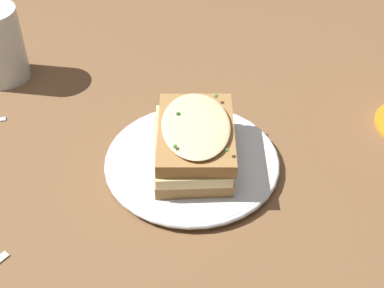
% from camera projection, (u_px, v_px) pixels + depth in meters
% --- Properties ---
extents(ground_plane, '(2.40, 2.40, 0.00)m').
position_uv_depth(ground_plane, '(194.00, 156.00, 0.70)').
color(ground_plane, brown).
extents(dinner_plate, '(0.22, 0.22, 0.01)m').
position_uv_depth(dinner_plate, '(192.00, 162.00, 0.69)').
color(dinner_plate, white).
rests_on(dinner_plate, ground_plane).
extents(sandwich, '(0.17, 0.15, 0.06)m').
position_uv_depth(sandwich, '(194.00, 141.00, 0.66)').
color(sandwich, '#A37542').
rests_on(sandwich, dinner_plate).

